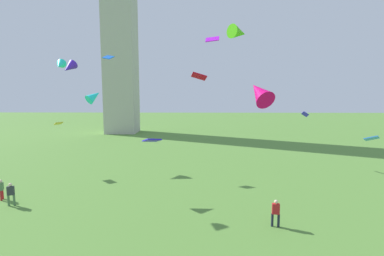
{
  "coord_description": "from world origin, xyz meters",
  "views": [
    {
      "loc": [
        3.23,
        -1.73,
        8.2
      ],
      "look_at": [
        2.82,
        20.74,
        5.46
      ],
      "focal_mm": 26.7,
      "sensor_mm": 36.0,
      "label": 1
    }
  ],
  "objects_px": {
    "kite_flying_7": "(94,96)",
    "kite_flying_11": "(108,57)",
    "kite_flying_3": "(372,138)",
    "kite_flying_6": "(239,33)",
    "kite_flying_4": "(199,76)",
    "kite_flying_0": "(152,140)",
    "kite_flying_10": "(305,114)",
    "kite_flying_8": "(212,39)",
    "kite_flying_9": "(58,123)",
    "monument_obelisk": "(120,23)",
    "person_2": "(276,212)",
    "person_1": "(1,189)",
    "person_0": "(11,193)",
    "kite_flying_1": "(69,67)",
    "kite_flying_2": "(60,65)",
    "kite_flying_5": "(259,92)"
  },
  "relations": [
    {
      "from": "kite_flying_7",
      "to": "kite_flying_11",
      "type": "distance_m",
      "value": 8.47
    },
    {
      "from": "kite_flying_3",
      "to": "kite_flying_6",
      "type": "xyz_separation_m",
      "value": [
        -4.87,
        11.91,
        7.41
      ]
    },
    {
      "from": "kite_flying_4",
      "to": "kite_flying_7",
      "type": "relative_size",
      "value": 0.62
    },
    {
      "from": "kite_flying_0",
      "to": "kite_flying_10",
      "type": "relative_size",
      "value": 1.25
    },
    {
      "from": "kite_flying_4",
      "to": "kite_flying_11",
      "type": "relative_size",
      "value": 0.74
    },
    {
      "from": "kite_flying_8",
      "to": "kite_flying_9",
      "type": "relative_size",
      "value": 1.0
    },
    {
      "from": "monument_obelisk",
      "to": "kite_flying_9",
      "type": "xyz_separation_m",
      "value": [
        1.55,
        -30.81,
        -17.2
      ]
    },
    {
      "from": "kite_flying_4",
      "to": "kite_flying_10",
      "type": "height_order",
      "value": "kite_flying_4"
    },
    {
      "from": "person_2",
      "to": "kite_flying_4",
      "type": "bearing_deg",
      "value": 174.22
    },
    {
      "from": "monument_obelisk",
      "to": "kite_flying_11",
      "type": "height_order",
      "value": "monument_obelisk"
    },
    {
      "from": "kite_flying_10",
      "to": "kite_flying_0",
      "type": "bearing_deg",
      "value": 143.1
    },
    {
      "from": "person_1",
      "to": "kite_flying_0",
      "type": "xyz_separation_m",
      "value": [
        12.56,
        -5.17,
        4.67
      ]
    },
    {
      "from": "person_0",
      "to": "person_1",
      "type": "distance_m",
      "value": 1.89
    },
    {
      "from": "kite_flying_3",
      "to": "kite_flying_11",
      "type": "relative_size",
      "value": 0.73
    },
    {
      "from": "kite_flying_1",
      "to": "kite_flying_6",
      "type": "height_order",
      "value": "kite_flying_6"
    },
    {
      "from": "person_1",
      "to": "kite_flying_8",
      "type": "bearing_deg",
      "value": 88.57
    },
    {
      "from": "person_0",
      "to": "kite_flying_8",
      "type": "bearing_deg",
      "value": -169.44
    },
    {
      "from": "person_2",
      "to": "kite_flying_7",
      "type": "xyz_separation_m",
      "value": [
        -13.5,
        6.99,
        6.99
      ]
    },
    {
      "from": "kite_flying_0",
      "to": "kite_flying_6",
      "type": "bearing_deg",
      "value": 121.62
    },
    {
      "from": "person_1",
      "to": "kite_flying_11",
      "type": "relative_size",
      "value": 1.15
    },
    {
      "from": "kite_flying_4",
      "to": "kite_flying_10",
      "type": "relative_size",
      "value": 0.91
    },
    {
      "from": "kite_flying_9",
      "to": "kite_flying_11",
      "type": "bearing_deg",
      "value": -97.91
    },
    {
      "from": "kite_flying_0",
      "to": "kite_flying_1",
      "type": "distance_m",
      "value": 22.1
    },
    {
      "from": "kite_flying_2",
      "to": "kite_flying_11",
      "type": "distance_m",
      "value": 8.93
    },
    {
      "from": "person_0",
      "to": "kite_flying_6",
      "type": "relative_size",
      "value": 0.8
    },
    {
      "from": "kite_flying_2",
      "to": "kite_flying_8",
      "type": "height_order",
      "value": "kite_flying_8"
    },
    {
      "from": "kite_flying_1",
      "to": "kite_flying_11",
      "type": "bearing_deg",
      "value": -1.64
    },
    {
      "from": "kite_flying_3",
      "to": "kite_flying_11",
      "type": "distance_m",
      "value": 25.81
    },
    {
      "from": "kite_flying_7",
      "to": "kite_flying_8",
      "type": "bearing_deg",
      "value": -128.1
    },
    {
      "from": "kite_flying_0",
      "to": "person_1",
      "type": "bearing_deg",
      "value": -138.86
    },
    {
      "from": "kite_flying_1",
      "to": "kite_flying_6",
      "type": "bearing_deg",
      "value": -2.29
    },
    {
      "from": "kite_flying_0",
      "to": "kite_flying_10",
      "type": "distance_m",
      "value": 22.33
    },
    {
      "from": "kite_flying_10",
      "to": "kite_flying_2",
      "type": "bearing_deg",
      "value": 118.18
    },
    {
      "from": "kite_flying_2",
      "to": "kite_flying_8",
      "type": "distance_m",
      "value": 12.82
    },
    {
      "from": "person_0",
      "to": "kite_flying_4",
      "type": "xyz_separation_m",
      "value": [
        13.73,
        -1.84,
        8.28
      ]
    },
    {
      "from": "monument_obelisk",
      "to": "kite_flying_3",
      "type": "height_order",
      "value": "monument_obelisk"
    },
    {
      "from": "kite_flying_4",
      "to": "kite_flying_1",
      "type": "bearing_deg",
      "value": 127.57
    },
    {
      "from": "person_2",
      "to": "kite_flying_11",
      "type": "distance_m",
      "value": 23.18
    },
    {
      "from": "kite_flying_3",
      "to": "kite_flying_10",
      "type": "relative_size",
      "value": 0.9
    },
    {
      "from": "monument_obelisk",
      "to": "kite_flying_6",
      "type": "height_order",
      "value": "monument_obelisk"
    },
    {
      "from": "person_2",
      "to": "kite_flying_5",
      "type": "xyz_separation_m",
      "value": [
        -0.64,
        2.66,
        7.29
      ]
    },
    {
      "from": "kite_flying_11",
      "to": "kite_flying_7",
      "type": "bearing_deg",
      "value": 129.12
    },
    {
      "from": "monument_obelisk",
      "to": "kite_flying_6",
      "type": "relative_size",
      "value": 20.94
    },
    {
      "from": "kite_flying_1",
      "to": "person_0",
      "type": "bearing_deg",
      "value": -64.67
    },
    {
      "from": "monument_obelisk",
      "to": "kite_flying_9",
      "type": "bearing_deg",
      "value": -87.12
    },
    {
      "from": "kite_flying_0",
      "to": "kite_flying_9",
      "type": "distance_m",
      "value": 17.26
    },
    {
      "from": "person_2",
      "to": "kite_flying_9",
      "type": "bearing_deg",
      "value": 155.83
    },
    {
      "from": "person_1",
      "to": "kite_flying_2",
      "type": "relative_size",
      "value": 1.21
    },
    {
      "from": "kite_flying_4",
      "to": "kite_flying_11",
      "type": "xyz_separation_m",
      "value": [
        -9.71,
        13.21,
        2.81
      ]
    },
    {
      "from": "kite_flying_8",
      "to": "kite_flying_11",
      "type": "height_order",
      "value": "kite_flying_8"
    }
  ]
}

